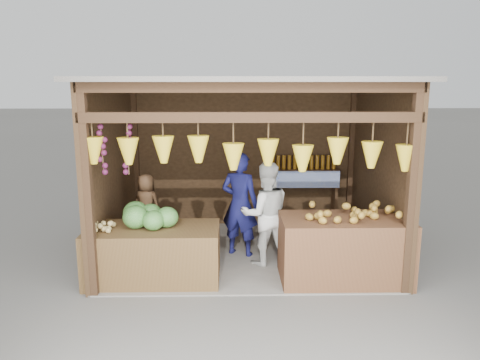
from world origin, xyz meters
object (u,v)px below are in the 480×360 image
counter_right (344,250)px  vendor_seated (147,205)px  woman_standing (266,214)px  counter_left (154,254)px  man_standing (240,204)px

counter_right → vendor_seated: vendor_seated is taller
counter_right → woman_standing: size_ratio=1.11×
counter_left → woman_standing: (1.52, 0.55, 0.39)m
counter_left → woman_standing: woman_standing is taller
man_standing → counter_right: bearing=168.0°
woman_standing → man_standing: bearing=-53.3°
man_standing → vendor_seated: size_ratio=1.67×
vendor_seated → counter_right: bearing=-175.9°
counter_right → vendor_seated: (-2.78, 1.11, 0.33)m
vendor_seated → man_standing: bearing=-160.0°
counter_right → woman_standing: bearing=148.3°
man_standing → counter_left: bearing=61.2°
woman_standing → vendor_seated: (-1.78, 0.50, 0.01)m
counter_left → vendor_seated: vendor_seated is taller
vendor_seated → counter_left: bearing=129.9°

